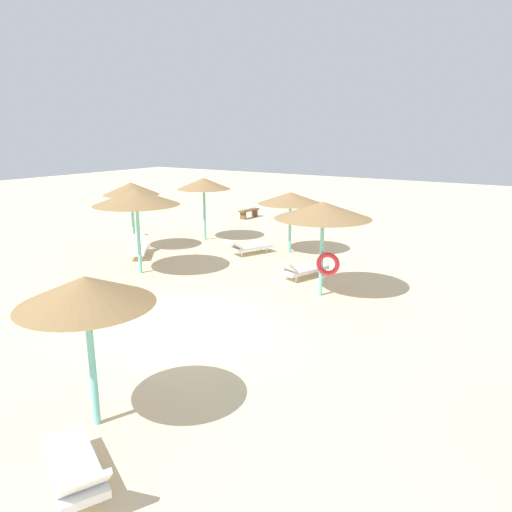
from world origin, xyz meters
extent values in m
plane|color=beige|center=(0.00, 0.00, 0.00)|extent=(80.00, 80.00, 0.00)
cylinder|color=#6BC6BC|center=(-4.64, 2.68, 1.25)|extent=(0.12, 0.12, 2.50)
cone|color=olive|center=(-4.64, 2.68, 2.67)|extent=(2.94, 2.94, 0.53)
cylinder|color=#6BC6BC|center=(1.44, -4.17, 1.13)|extent=(0.12, 0.12, 2.26)
cone|color=olive|center=(1.44, -4.17, 2.40)|extent=(2.21, 2.21, 0.48)
cylinder|color=#6BC6BC|center=(-1.69, 8.10, 1.06)|extent=(0.12, 0.12, 2.12)
cone|color=olive|center=(-1.69, 8.10, 2.25)|extent=(2.60, 2.60, 0.46)
cylinder|color=#6BC6BC|center=(1.70, 3.96, 1.24)|extent=(0.12, 0.12, 2.47)
cone|color=olive|center=(1.70, 3.96, 2.61)|extent=(2.85, 2.85, 0.49)
torus|color=red|center=(1.92, 3.96, 1.02)|extent=(0.71, 0.32, 0.70)
cylinder|color=#6BC6BC|center=(-7.39, 4.99, 1.20)|extent=(0.12, 0.12, 2.41)
cone|color=olive|center=(-7.39, 4.99, 2.56)|extent=(2.29, 2.29, 0.50)
cylinder|color=#6BC6BC|center=(-6.12, 8.10, 1.21)|extent=(0.12, 0.12, 2.41)
cone|color=olive|center=(-6.12, 8.10, 2.56)|extent=(2.39, 2.39, 0.50)
cube|color=white|center=(-6.38, 4.23, 0.28)|extent=(1.58, 1.72, 0.12)
cube|color=white|center=(-6.89, 4.84, 0.51)|extent=(0.80, 0.78, 0.39)
cylinder|color=silver|center=(-6.93, 4.55, 0.11)|extent=(0.06, 0.06, 0.22)
cylinder|color=silver|center=(-6.60, 4.83, 0.11)|extent=(0.06, 0.06, 0.22)
cylinder|color=silver|center=(-6.17, 3.63, 0.11)|extent=(0.06, 0.06, 0.22)
cylinder|color=silver|center=(-5.83, 3.91, 0.11)|extent=(0.06, 0.06, 0.22)
cube|color=white|center=(2.33, -5.30, 0.28)|extent=(1.81, 1.31, 0.12)
cube|color=white|center=(3.05, -5.65, 0.54)|extent=(0.67, 0.77, 0.45)
cylinder|color=silver|center=(2.97, -5.36, 0.11)|extent=(0.06, 0.06, 0.22)
cylinder|color=silver|center=(2.78, -5.76, 0.11)|extent=(0.06, 0.06, 0.22)
cylinder|color=silver|center=(1.88, -4.85, 0.11)|extent=(0.06, 0.06, 0.22)
cylinder|color=silver|center=(1.69, -5.24, 0.11)|extent=(0.06, 0.06, 0.22)
cube|color=white|center=(-2.89, 7.06, 0.28)|extent=(1.25, 1.82, 0.12)
cube|color=white|center=(-3.20, 6.32, 0.49)|extent=(0.79, 0.71, 0.37)
cylinder|color=silver|center=(-2.92, 6.42, 0.11)|extent=(0.06, 0.06, 0.22)
cylinder|color=silver|center=(-3.32, 6.59, 0.11)|extent=(0.06, 0.06, 0.22)
cylinder|color=silver|center=(-2.45, 7.53, 0.11)|extent=(0.06, 0.06, 0.22)
cylinder|color=silver|center=(-2.85, 7.70, 0.11)|extent=(0.06, 0.06, 0.22)
cube|color=white|center=(0.46, 5.34, 0.28)|extent=(1.15, 1.82, 0.12)
cube|color=white|center=(0.20, 4.58, 0.52)|extent=(0.76, 0.65, 0.42)
cylinder|color=silver|center=(0.48, 4.70, 0.11)|extent=(0.06, 0.06, 0.22)
cylinder|color=silver|center=(0.06, 4.84, 0.11)|extent=(0.06, 0.06, 0.22)
cylinder|color=silver|center=(0.86, 5.84, 0.11)|extent=(0.06, 0.06, 0.22)
cylinder|color=silver|center=(0.44, 5.98, 0.11)|extent=(0.06, 0.06, 0.22)
cube|color=brown|center=(-7.60, 13.89, 0.45)|extent=(0.47, 1.52, 0.08)
cube|color=brown|center=(-7.62, 13.34, 0.21)|extent=(0.37, 0.14, 0.41)
cube|color=brown|center=(-7.57, 14.44, 0.21)|extent=(0.37, 0.14, 0.41)
camera|label=1|loc=(7.73, -8.81, 4.87)|focal=34.09mm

